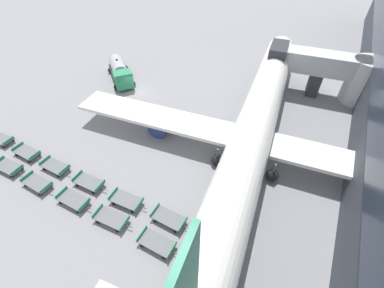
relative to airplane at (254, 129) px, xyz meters
The scene contains 16 objects.
ground_plane 20.40m from the airplane, 168.04° to the left, with size 500.00×500.00×0.00m, color gray.
jet_bridge 17.96m from the airplane, 69.60° to the left, with size 16.04×6.44×6.61m.
airplane is the anchor object (origin of this frame).
fuel_tanker_secondary 25.38m from the airplane, 166.01° to the left, with size 8.13×7.41×2.98m.
baggage_dolly_row_near_col_b 27.36m from the airplane, 145.19° to the right, with size 3.86×1.76×0.92m.
baggage_dolly_row_near_col_c 23.70m from the airplane, 138.62° to the right, with size 3.84×1.69×0.92m.
baggage_dolly_row_near_col_d 20.12m from the airplane, 129.98° to the right, with size 3.84×1.69×0.92m.
baggage_dolly_row_near_col_e 17.39m from the airplane, 118.51° to the right, with size 3.88×1.81×0.92m.
baggage_dolly_row_near_col_f 15.65m from the airplane, 102.06° to the right, with size 3.84×1.68×0.92m.
baggage_dolly_row_mid_a_col_a 30.53m from the airplane, 154.52° to the right, with size 3.87×1.80×0.92m.
baggage_dolly_row_mid_a_col_b 26.24m from the airplane, 149.84° to the right, with size 3.83×1.67×0.92m.
baggage_dolly_row_mid_a_col_c 22.34m from the airplane, 143.86° to the right, with size 3.84×1.68×0.92m.
baggage_dolly_row_mid_a_col_d 18.59m from the airplane, 135.21° to the right, with size 3.86×1.76×0.92m.
baggage_dolly_row_mid_a_col_e 15.53m from the airplane, 122.61° to the right, with size 3.88×1.81×0.92m.
baggage_dolly_row_mid_a_col_f 13.38m from the airplane, 105.73° to the right, with size 3.83×1.67×0.92m.
stand_guidance_stripe 10.74m from the airplane, 94.20° to the right, with size 4.41×34.34×0.01m.
Camera 1 is at (23.86, -26.69, 21.58)m, focal length 24.00 mm.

